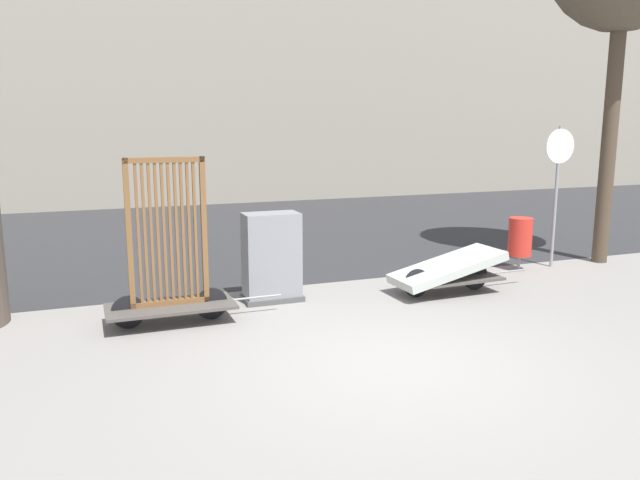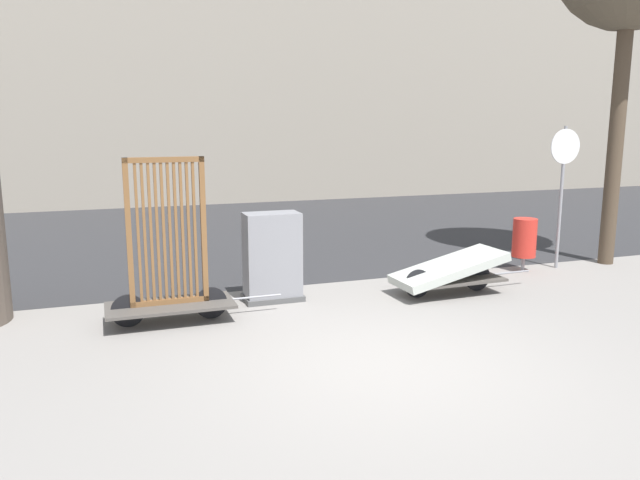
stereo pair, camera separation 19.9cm
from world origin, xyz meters
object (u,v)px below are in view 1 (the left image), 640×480
Objects in this scene: utility_cabinet at (272,260)px; trash_bin at (520,237)px; sign_post at (558,175)px; bike_cart_with_mattress at (447,270)px; bike_cart_with_bedframe at (170,271)px.

utility_cabinet reaches higher than trash_bin.
sign_post is (0.74, -0.01, 1.11)m from trash_bin.
bike_cart_with_bedframe is at bearing 177.98° from bike_cart_with_mattress.
bike_cart_with_mattress is at bearing -156.41° from trash_bin.
bike_cart_with_bedframe is 0.98× the size of bike_cart_with_mattress.
sign_post is (7.10, 0.90, 1.00)m from bike_cart_with_bedframe.
utility_cabinet is 4.80m from trash_bin.
bike_cart_with_mattress is 2.77m from utility_cabinet.
bike_cart_with_mattress is 0.94× the size of sign_post.
utility_cabinet reaches higher than bike_cart_with_mattress.
bike_cart_with_bedframe is 1.69m from utility_cabinet.
sign_post reaches higher than utility_cabinet.
trash_bin is at bearing 21.57° from bike_cart_with_mattress.
utility_cabinet is at bearing 165.60° from bike_cart_with_mattress.
utility_cabinet is (1.58, 0.59, -0.09)m from bike_cart_with_bedframe.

